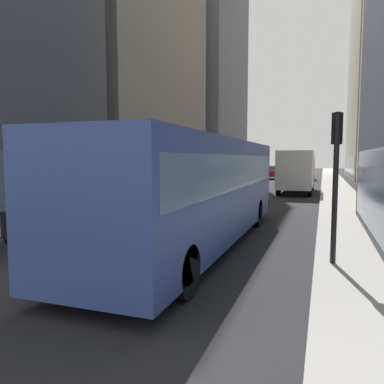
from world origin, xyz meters
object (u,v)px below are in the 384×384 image
transit_bus (198,184)px  pedestrian_with_handbag (107,190)px  car_red_coupe (273,172)px  traffic_light_near (336,163)px  box_truck (297,170)px  car_black_suv (74,212)px  dalmatian_dog (49,252)px  car_silver_sedan (307,173)px  car_blue_hatchback (246,175)px

transit_bus → pedestrian_with_handbag: 8.45m
transit_bus → car_red_coupe: bearing=93.8°
pedestrian_with_handbag → traffic_light_near: 12.24m
box_truck → car_black_suv: bearing=-106.8°
transit_bus → dalmatian_dog: transit_bus is taller
car_red_coupe → box_truck: box_truck is taller
car_silver_sedan → pedestrian_with_handbag: 31.42m
car_blue_hatchback → box_truck: box_truck is taller
traffic_light_near → car_silver_sedan: bearing=93.2°
transit_bus → car_red_coupe: 36.41m
pedestrian_with_handbag → car_silver_sedan: bearing=75.1°
car_blue_hatchback → traffic_light_near: 29.78m
car_silver_sedan → car_blue_hatchback: bearing=-124.0°
car_black_suv → car_red_coupe: same height
car_silver_sedan → box_truck: size_ratio=0.59×
car_black_suv → car_silver_sedan: same height
car_silver_sedan → traffic_light_near: bearing=-86.8°
pedestrian_with_handbag → transit_bus: bearing=-39.7°
car_red_coupe → car_blue_hatchback: 9.02m
car_silver_sedan → car_red_coupe: bearing=171.8°
box_truck → pedestrian_with_handbag: box_truck is taller
box_truck → pedestrian_with_handbag: bearing=-122.4°
transit_bus → pedestrian_with_handbag: transit_bus is taller
car_black_suv → box_truck: size_ratio=0.56×
car_black_suv → dalmatian_dog: bearing=-60.7°
car_black_suv → car_silver_sedan: (5.60, 36.20, 0.00)m
car_black_suv → car_red_coupe: (1.60, 36.78, 0.00)m
transit_bus → car_red_coupe: transit_bus is taller
transit_bus → dalmatian_dog: 4.57m
car_blue_hatchback → box_truck: size_ratio=0.52×
box_truck → traffic_light_near: size_ratio=2.21×
car_black_suv → traffic_light_near: traffic_light_near is taller
car_silver_sedan → pedestrian_with_handbag: (-8.07, -30.36, 0.19)m
box_truck → pedestrian_with_handbag: (-8.07, -12.72, -0.65)m
car_black_suv → pedestrian_with_handbag: bearing=113.0°
car_black_suv → car_blue_hatchback: same height
car_red_coupe → car_silver_sedan: (4.00, -0.58, -0.00)m
box_truck → traffic_light_near: (2.10, -19.37, 0.77)m
transit_bus → car_black_suv: bearing=-173.4°
dalmatian_dog → traffic_light_near: size_ratio=0.28×
transit_bus → car_blue_hatchback: 27.75m
car_black_suv → traffic_light_near: (7.70, -0.81, 1.62)m
transit_bus → car_silver_sedan: 35.79m
dalmatian_dog → car_black_suv: bearing=119.3°
car_black_suv → pedestrian_with_handbag: (-2.47, 5.84, 0.19)m
car_red_coupe → car_blue_hatchback: same height
car_red_coupe → car_blue_hatchback: (-1.60, -8.87, -0.00)m
car_red_coupe → pedestrian_with_handbag: (-4.07, -30.94, 0.19)m
transit_bus → car_black_suv: transit_bus is taller
pedestrian_with_handbag → dalmatian_dog: bearing=-64.6°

